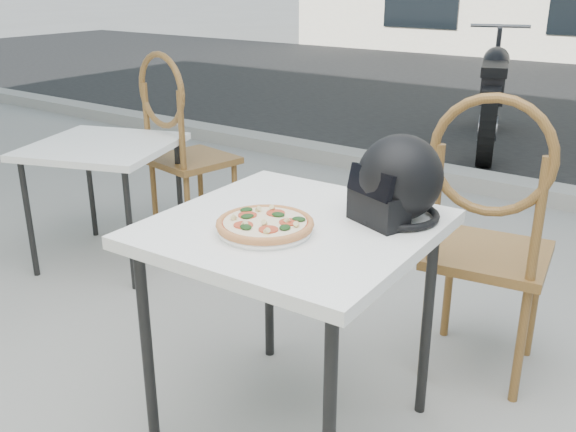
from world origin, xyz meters
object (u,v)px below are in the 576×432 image
Objects in this scene: helmet at (398,183)px; plate at (265,230)px; cafe_chair_main at (488,227)px; cafe_table_side at (103,154)px; cafe_table_main at (293,243)px; cafe_chair_side at (180,139)px; motorcycle at (492,95)px; pizza at (265,223)px.

plate is at bearing -107.75° from helmet.
cafe_chair_main is 1.27× the size of cafe_table_side.
plate is 1.81m from cafe_table_side.
cafe_table_main is 1.86m from cafe_chair_side.
cafe_table_side is 0.81× the size of cafe_chair_side.
cafe_chair_main is at bearing -88.96° from motorcycle.
plate is 0.97× the size of pizza.
cafe_table_side is (-1.67, 0.59, -0.10)m from cafe_table_main.
plate is 0.92m from cafe_chair_main.
cafe_chair_side is at bearing -119.09° from motorcycle.
cafe_chair_main is at bearing 2.63° from cafe_table_side.
plate is at bearing -23.27° from cafe_table_side.
cafe_chair_main reaches higher than plate.
pizza reaches higher than plate.
motorcycle is (-1.25, 3.73, -0.18)m from cafe_chair_main.
motorcycle reaches higher than cafe_table_main.
motorcycle is (0.69, 3.38, -0.16)m from cafe_chair_side.
cafe_chair_side is 0.54× the size of motorcycle.
helmet reaches higher than pizza.
plate is 1.92m from cafe_chair_side.
plate is 4.62m from motorcycle.
pizza is 0.44m from helmet.
cafe_chair_side is at bearing 142.61° from pizza.
cafe_chair_main is 1.02× the size of cafe_chair_side.
cafe_chair_side is at bearing 73.45° from cafe_table_side.
pizza is at bearing -23.26° from cafe_table_side.
motorcycle is (-0.84, 4.42, -0.25)m from cafe_table_main.
motorcycle reaches higher than cafe_table_side.
pizza is 0.18× the size of motorcycle.
helmet is at bearing -10.97° from cafe_table_side.
helmet is 0.30× the size of cafe_chair_main.
cafe_chair_main is at bearing -179.95° from cafe_chair_side.
motorcycle is at bearing -91.23° from cafe_chair_side.
helmet is 1.98m from cafe_table_side.
cafe_table_main is 1.78m from cafe_table_side.
cafe_chair_main reaches higher than cafe_table_side.
cafe_chair_main is 3.94m from motorcycle.
plate is 0.39× the size of cafe_table_side.
cafe_table_main is at bearing 156.30° from cafe_chair_side.
pizza is 4.62m from motorcycle.
helmet is 0.56m from cafe_chair_main.
plate is 0.31× the size of cafe_chair_main.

